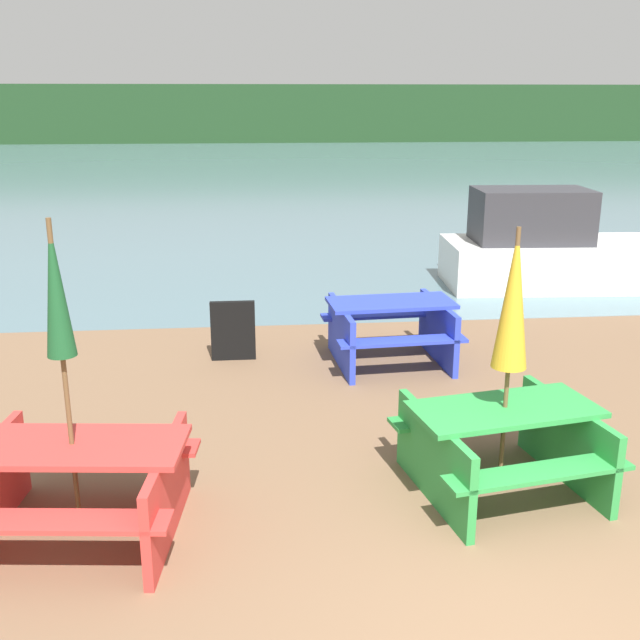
% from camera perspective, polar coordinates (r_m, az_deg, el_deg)
% --- Properties ---
extents(water, '(60.00, 50.00, 0.00)m').
position_cam_1_polar(water, '(35.49, -2.84, 11.52)').
color(water, slate).
rests_on(water, ground_plane).
extents(far_treeline, '(80.00, 1.60, 4.00)m').
position_cam_1_polar(far_treeline, '(55.35, -3.87, 15.41)').
color(far_treeline, '#1E3D1E').
rests_on(far_treeline, water).
extents(picnic_table_red, '(1.76, 1.54, 0.75)m').
position_cam_1_polar(picnic_table_red, '(5.91, -18.12, -11.54)').
color(picnic_table_red, red).
rests_on(picnic_table_red, ground_plane).
extents(picnic_table_green, '(1.74, 1.63, 0.75)m').
position_cam_1_polar(picnic_table_green, '(6.42, 13.74, -8.91)').
color(picnic_table_green, green).
rests_on(picnic_table_green, ground_plane).
extents(picnic_table_blue, '(1.60, 1.49, 0.79)m').
position_cam_1_polar(picnic_table_blue, '(9.19, 5.38, -0.48)').
color(picnic_table_blue, blue).
rests_on(picnic_table_blue, ground_plane).
extents(umbrella_gold, '(0.28, 0.28, 2.22)m').
position_cam_1_polar(umbrella_gold, '(6.01, 14.51, 1.43)').
color(umbrella_gold, brown).
rests_on(umbrella_gold, ground_plane).
extents(umbrella_darkgreen, '(0.20, 0.20, 2.39)m').
position_cam_1_polar(umbrella_darkgreen, '(5.41, -19.45, 1.76)').
color(umbrella_darkgreen, brown).
rests_on(umbrella_darkgreen, ground_plane).
extents(boat, '(4.42, 1.89, 1.67)m').
position_cam_1_polar(boat, '(13.63, 17.89, 5.04)').
color(boat, silver).
rests_on(boat, water).
extents(signboard, '(0.55, 0.08, 0.75)m').
position_cam_1_polar(signboard, '(9.35, -6.64, -0.82)').
color(signboard, black).
rests_on(signboard, ground_plane).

